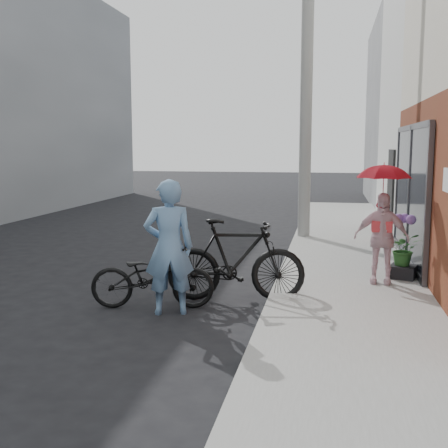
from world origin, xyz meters
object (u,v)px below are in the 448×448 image
(bike_right, at_px, (236,260))
(kimono_woman, at_px, (381,238))
(bike_left, at_px, (152,276))
(planter, at_px, (403,272))
(officer, at_px, (169,247))
(utility_pole, at_px, (306,90))

(bike_right, xyz_separation_m, kimono_woman, (2.11, 1.01, 0.23))
(bike_left, height_order, planter, bike_left)
(officer, relative_size, kimono_woman, 1.28)
(kimono_woman, bearing_deg, bike_left, -146.13)
(officer, distance_m, bike_left, 0.59)
(kimono_woman, distance_m, planter, 0.83)
(bike_left, distance_m, planter, 4.11)
(utility_pole, relative_size, planter, 17.81)
(utility_pole, relative_size, kimono_woman, 4.94)
(planter, bearing_deg, bike_right, -150.58)
(bike_right, bearing_deg, officer, 126.74)
(utility_pole, height_order, bike_left, utility_pole)
(officer, height_order, bike_right, officer)
(bike_left, bearing_deg, utility_pole, -27.68)
(kimono_woman, xyz_separation_m, planter, (0.40, 0.41, -0.61))
(utility_pole, height_order, bike_right, utility_pole)
(utility_pole, distance_m, officer, 6.88)
(bike_left, height_order, bike_right, bike_right)
(bike_left, distance_m, kimono_woman, 3.59)
(officer, height_order, kimono_woman, officer)
(bike_right, relative_size, planter, 5.11)
(bike_left, bearing_deg, officer, -134.54)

